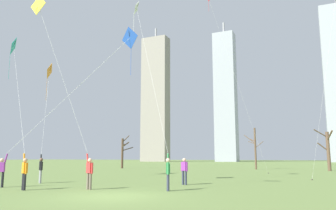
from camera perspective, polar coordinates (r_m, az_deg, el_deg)
ground_plane at (r=14.91m, az=-9.72°, el=-15.27°), size 400.00×400.00×0.00m
kite_flyer_foreground_left_blue at (r=20.35m, az=-23.66°, el=-6.75°), size 7.98×2.18×8.77m
kite_flyer_midfield_left_orange at (r=25.20m, az=-20.68°, el=-5.48°), size 5.17×5.84×9.98m
kite_flyer_foreground_right_yellow at (r=18.82m, az=-15.66°, el=-3.48°), size 5.28×0.42×11.77m
kite_flyer_far_back_white at (r=18.32m, az=-1.39°, el=-4.34°), size 5.57×6.37×13.72m
kite_flyer_midfield_right_teal at (r=21.66m, az=-24.09°, el=-3.20°), size 9.27×6.70×11.55m
bystander_strolling_midfield at (r=20.67m, az=2.83°, el=-11.09°), size 0.49×0.30×1.62m
distant_kite_low_near_trees_red at (r=36.69m, az=7.96°, el=15.03°), size 5.27×4.80×18.99m
bare_tree_center at (r=46.00m, az=25.85°, el=-6.86°), size 2.20×1.73×5.16m
bare_tree_right_of_center at (r=51.90m, az=-7.76°, el=-7.98°), size 1.13×2.61×5.08m
bare_tree_far_right_edge at (r=48.52m, az=14.76°, el=-7.11°), size 2.77×0.73×5.80m
skyline_mid_tower_right at (r=134.39m, az=9.88°, el=1.57°), size 8.37×5.94×56.93m
skyline_slender_spire at (r=136.92m, az=-2.17°, el=1.18°), size 10.93×5.48×56.25m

